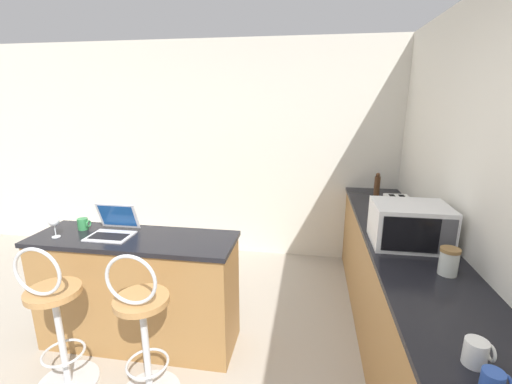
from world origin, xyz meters
name	(u,v)px	position (x,y,z in m)	size (l,w,h in m)	color
wall_back	(237,152)	(0.00, 2.72, 1.30)	(12.00, 0.06, 2.60)	silver
breakfast_bar	(138,291)	(-0.40, 0.86, 0.46)	(1.56, 0.51, 0.91)	#9E703D
counter_right	(401,297)	(1.63, 1.10, 0.46)	(0.60, 3.22, 0.91)	#9E703D
bar_stool_near	(56,321)	(-0.71, 0.35, 0.51)	(0.40, 0.40, 1.07)	silver
bar_stool_far	(143,331)	(-0.10, 0.35, 0.51)	(0.40, 0.40, 1.07)	silver
laptop	(113,227)	(-0.57, 0.89, 0.97)	(0.32, 0.29, 0.23)	silver
microwave	(410,225)	(1.61, 1.05, 1.06)	(0.51, 0.41, 0.30)	white
toaster	(397,208)	(1.66, 1.62, 1.01)	(0.22, 0.25, 0.19)	silver
mug_green	(83,224)	(-0.87, 0.95, 0.96)	(0.10, 0.08, 0.09)	#338447
mug_blue	(493,383)	(1.56, -0.27, 0.96)	(0.09, 0.08, 0.09)	#2D51AD
wine_glass_short	(54,222)	(-0.97, 0.77, 1.03)	(0.08, 0.08, 0.17)	silver
pepper_mill	(377,186)	(1.61, 2.32, 1.04)	(0.06, 0.06, 0.26)	#4C2D19
mug_white	(476,353)	(1.56, -0.13, 0.97)	(0.11, 0.09, 0.10)	white
storage_jar	(449,261)	(1.73, 0.62, 1.00)	(0.11, 0.11, 0.16)	silver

